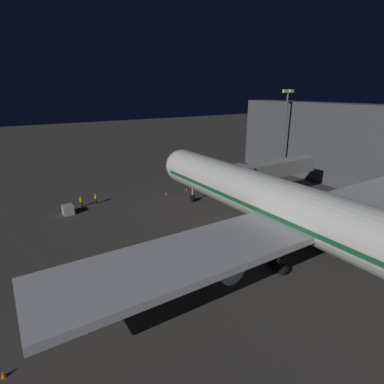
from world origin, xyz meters
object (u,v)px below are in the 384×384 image
apron_floodlight_mast (285,128)px  baggage_container_near_belt (68,210)px  ground_crew_marshaller_fwd (96,198)px  traffic_cone_nose_starboard (166,193)px  airliner_at_gate (311,217)px  traffic_cone_wingtip_svc_side (3,374)px  ground_crew_by_belt_loader (81,201)px  jet_bridge (267,171)px  traffic_cone_nose_port (187,189)px

apron_floodlight_mast → baggage_container_near_belt: (44.99, -2.43, -9.99)m
ground_crew_marshaller_fwd → traffic_cone_nose_starboard: bearing=169.1°
airliner_at_gate → traffic_cone_wingtip_svc_side: bearing=-2.5°
traffic_cone_wingtip_svc_side → apron_floodlight_mast: bearing=-155.1°
ground_crew_by_belt_loader → traffic_cone_wingtip_svc_side: (12.53, 29.97, -0.71)m
jet_bridge → apron_floodlight_mast: size_ratio=1.01×
ground_crew_marshaller_fwd → traffic_cone_nose_port: ground_crew_marshaller_fwd is taller
baggage_container_near_belt → ground_crew_marshaller_fwd: (-5.00, -2.24, 0.29)m
jet_bridge → traffic_cone_wingtip_svc_side: (39.79, 15.30, -5.33)m
apron_floodlight_mast → traffic_cone_wingtip_svc_side: bearing=24.9°
airliner_at_gate → traffic_cone_wingtip_svc_side: size_ratio=110.99×
airliner_at_gate → traffic_cone_nose_port: airliner_at_gate is taller
traffic_cone_wingtip_svc_side → traffic_cone_nose_starboard: bearing=-134.5°
ground_crew_by_belt_loader → traffic_cone_nose_starboard: bearing=171.6°
airliner_at_gate → traffic_cone_nose_port: 29.62m
airliner_at_gate → ground_crew_marshaller_fwd: size_ratio=33.57×
ground_crew_by_belt_loader → traffic_cone_nose_port: ground_crew_by_belt_loader is taller
airliner_at_gate → traffic_cone_wingtip_svc_side: 29.99m
jet_bridge → traffic_cone_nose_starboard: (12.48, -12.48, -5.33)m
apron_floodlight_mast → traffic_cone_wingtip_svc_side: (55.01, 25.48, -10.43)m
apron_floodlight_mast → ground_crew_marshaller_fwd: apron_floodlight_mast is taller
traffic_cone_nose_port → traffic_cone_wingtip_svc_side: bearing=41.2°
apron_floodlight_mast → traffic_cone_nose_starboard: bearing=-4.8°
jet_bridge → traffic_cone_wingtip_svc_side: jet_bridge is taller
baggage_container_near_belt → traffic_cone_nose_starboard: (-17.29, 0.12, -0.44)m
airliner_at_gate → baggage_container_near_belt: airliner_at_gate is taller
airliner_at_gate → apron_floodlight_mast: bearing=-133.6°
ground_crew_marshaller_fwd → traffic_cone_nose_port: bearing=171.9°
traffic_cone_wingtip_svc_side → traffic_cone_nose_port: bearing=-138.8°
baggage_container_near_belt → traffic_cone_wingtip_svc_side: 29.65m
airliner_at_gate → ground_crew_marshaller_fwd: airliner_at_gate is taller
jet_bridge → traffic_cone_nose_starboard: jet_bridge is taller
traffic_cone_nose_port → traffic_cone_nose_starboard: same height
traffic_cone_nose_starboard → traffic_cone_wingtip_svc_side: bearing=45.5°
airliner_at_gate → baggage_container_near_belt: 35.42m
jet_bridge → traffic_cone_nose_port: (8.08, -12.48, -5.33)m
apron_floodlight_mast → traffic_cone_nose_starboard: 29.69m
ground_crew_by_belt_loader → ground_crew_marshaller_fwd: bearing=-176.0°
apron_floodlight_mast → ground_crew_marshaller_fwd: 41.41m
airliner_at_gate → ground_crew_marshaller_fwd: bearing=-65.3°
ground_crew_marshaller_fwd → traffic_cone_nose_starboard: ground_crew_marshaller_fwd is taller
traffic_cone_nose_port → ground_crew_marshaller_fwd: bearing=-8.1°
ground_crew_by_belt_loader → ground_crew_marshaller_fwd: size_ratio=0.98×
ground_crew_by_belt_loader → traffic_cone_wingtip_svc_side: size_ratio=3.25×
apron_floodlight_mast → ground_crew_by_belt_loader: 43.81m
traffic_cone_nose_starboard → ground_crew_marshaller_fwd: bearing=-10.9°
airliner_at_gate → ground_crew_by_belt_loader: airliner_at_gate is taller
airliner_at_gate → apron_floodlight_mast: airliner_at_gate is taller
airliner_at_gate → apron_floodlight_mast: 37.33m
jet_bridge → traffic_cone_nose_starboard: 18.44m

